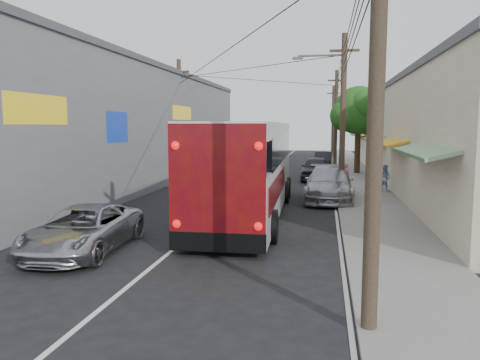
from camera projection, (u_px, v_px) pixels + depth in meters
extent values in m
plane|color=black|center=(136.00, 280.00, 11.16)|extent=(120.00, 120.00, 0.00)
cube|color=slate|center=(358.00, 183.00, 29.55)|extent=(3.00, 80.00, 0.12)
cube|color=beige|center=(428.00, 136.00, 30.37)|extent=(6.00, 40.00, 6.00)
cube|color=#4C4C51|center=(431.00, 87.00, 30.01)|extent=(6.20, 40.00, 0.30)
cube|color=#17691C|center=(428.00, 149.00, 15.32)|extent=(1.39, 6.00, 0.46)
cube|color=orange|center=(393.00, 141.00, 23.14)|extent=(1.39, 6.00, 0.46)
cube|color=#17691C|center=(376.00, 137.00, 30.96)|extent=(1.39, 6.00, 0.46)
cube|color=orange|center=(366.00, 135.00, 38.78)|extent=(1.39, 6.00, 0.46)
cube|color=#17691C|center=(359.00, 133.00, 46.60)|extent=(1.39, 6.00, 0.46)
cube|color=slate|center=(121.00, 128.00, 29.85)|extent=(7.00, 36.00, 7.00)
cube|color=#4C4C51|center=(119.00, 71.00, 29.43)|extent=(7.20, 36.00, 0.30)
cube|color=yellow|center=(37.00, 109.00, 15.48)|extent=(0.12, 3.50, 1.00)
cube|color=#1433A5|center=(116.00, 127.00, 21.41)|extent=(0.12, 2.20, 1.40)
cube|color=yellow|center=(182.00, 113.00, 31.08)|extent=(0.12, 4.00, 0.90)
cylinder|color=#473828|center=(376.00, 106.00, 7.82)|extent=(0.28, 0.28, 8.00)
cylinder|color=#473828|center=(343.00, 119.00, 22.48)|extent=(0.28, 0.28, 8.00)
cube|color=#473828|center=(345.00, 51.00, 22.11)|extent=(1.40, 0.12, 0.12)
cylinder|color=#473828|center=(336.00, 121.00, 37.14)|extent=(0.28, 0.28, 8.00)
cube|color=#473828|center=(337.00, 80.00, 36.77)|extent=(1.40, 0.12, 0.12)
cylinder|color=#473828|center=(333.00, 123.00, 51.80)|extent=(0.28, 0.28, 8.00)
cube|color=#473828|center=(333.00, 93.00, 51.43)|extent=(1.40, 0.12, 0.12)
cylinder|color=#473828|center=(180.00, 121.00, 31.16)|extent=(0.28, 0.28, 8.00)
cube|color=#473828|center=(179.00, 72.00, 30.79)|extent=(1.40, 0.12, 0.12)
cylinder|color=#59595E|center=(321.00, 55.00, 22.33)|extent=(2.20, 0.10, 0.10)
cube|color=#59595E|center=(298.00, 58.00, 22.53)|extent=(0.50, 0.18, 0.12)
cylinder|color=#3F2B19|center=(357.00, 148.00, 35.13)|extent=(0.44, 0.44, 4.00)
sphere|color=#214D14|center=(359.00, 110.00, 34.81)|extent=(3.60, 3.60, 3.60)
sphere|color=#214D14|center=(371.00, 118.00, 35.29)|extent=(2.60, 2.60, 2.60)
sphere|color=#214D14|center=(346.00, 116.00, 34.63)|extent=(2.40, 2.40, 2.40)
sphere|color=#214D14|center=(365.00, 104.00, 33.72)|extent=(2.20, 2.20, 2.20)
sphere|color=#214D14|center=(354.00, 108.00, 35.72)|extent=(2.00, 2.00, 2.00)
cube|color=silver|center=(248.00, 185.00, 19.11)|extent=(3.08, 13.03, 2.05)
cube|color=black|center=(250.00, 148.00, 19.46)|extent=(3.04, 10.87, 1.08)
cube|color=silver|center=(249.00, 130.00, 18.85)|extent=(3.08, 13.03, 0.54)
cube|color=maroon|center=(217.00, 182.00, 12.62)|extent=(2.68, 0.17, 3.13)
cube|color=black|center=(217.00, 242.00, 12.81)|extent=(2.70, 0.19, 0.54)
sphere|color=red|center=(177.00, 224.00, 12.89)|extent=(0.24, 0.24, 0.24)
sphere|color=red|center=(258.00, 226.00, 12.56)|extent=(0.24, 0.24, 0.24)
sphere|color=red|center=(175.00, 145.00, 12.64)|extent=(0.24, 0.24, 0.24)
sphere|color=red|center=(259.00, 146.00, 12.31)|extent=(0.24, 0.24, 0.24)
cylinder|color=black|center=(188.00, 224.00, 14.94)|extent=(0.36, 1.09, 1.08)
cylinder|color=black|center=(272.00, 227.00, 14.54)|extent=(0.36, 1.09, 1.08)
cylinder|color=black|center=(230.00, 191.00, 22.57)|extent=(0.36, 1.09, 1.08)
cylinder|color=black|center=(285.00, 192.00, 22.17)|extent=(0.36, 1.09, 1.08)
cylinder|color=black|center=(235.00, 186.00, 24.16)|extent=(0.36, 1.09, 1.08)
cylinder|color=black|center=(287.00, 187.00, 23.76)|extent=(0.36, 1.09, 1.08)
imported|color=#B1B1B8|center=(84.00, 230.00, 13.56)|extent=(2.42, 4.88, 1.33)
imported|color=#A6A5AE|center=(329.00, 184.00, 22.95)|extent=(2.30, 5.65, 1.64)
imported|color=#28282D|center=(316.00, 168.00, 31.58)|extent=(1.92, 4.68, 1.59)
imported|color=black|center=(324.00, 160.00, 40.92)|extent=(1.66, 4.28, 1.39)
imported|color=#C26691|center=(344.00, 178.00, 24.19)|extent=(0.69, 0.54, 1.66)
imported|color=#99B6DF|center=(385.00, 178.00, 25.31)|extent=(0.89, 0.85, 1.45)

